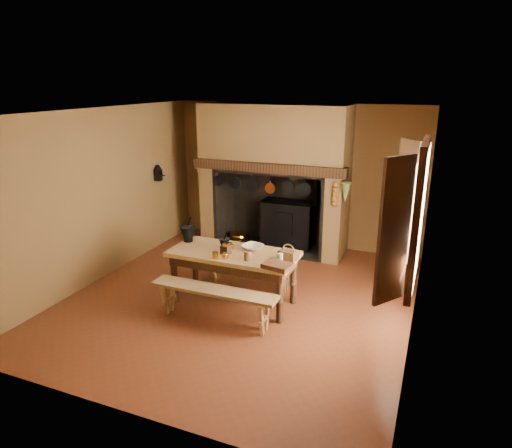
{
  "coord_description": "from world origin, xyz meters",
  "views": [
    {
      "loc": [
        2.61,
        -5.8,
        3.22
      ],
      "look_at": [
        0.13,
        0.3,
        1.13
      ],
      "focal_mm": 32.0,
      "sensor_mm": 36.0,
      "label": 1
    }
  ],
  "objects": [
    {
      "name": "wicker_basket",
      "position": [
        0.8,
        -0.14,
        0.89
      ],
      "size": [
        0.28,
        0.22,
        0.24
      ],
      "rotation": [
        0.0,
        0.0,
        -0.2
      ],
      "color": "#533819",
      "rests_on": "work_table"
    },
    {
      "name": "bench_front",
      "position": [
        -0.04,
        -0.8,
        0.38
      ],
      "size": [
        1.81,
        0.32,
        0.51
      ],
      "color": "#AB8B4E",
      "rests_on": "floor"
    },
    {
      "name": "window",
      "position": [
        2.35,
        -0.4,
        1.7
      ],
      "size": [
        0.39,
        1.75,
        1.76
      ],
      "color": "white",
      "rests_on": "wall_right"
    },
    {
      "name": "brass_mug_a",
      "position": [
        -0.16,
        -0.49,
        0.86
      ],
      "size": [
        0.09,
        0.09,
        0.1
      ],
      "primitive_type": "cylinder",
      "rotation": [
        0.0,
        0.0,
        -0.06
      ],
      "color": "gold",
      "rests_on": "work_table"
    },
    {
      "name": "wall_front",
      "position": [
        0.0,
        -2.75,
        1.4
      ],
      "size": [
        5.0,
        0.02,
        2.8
      ],
      "primitive_type": "cube",
      "color": "brown",
      "rests_on": "floor"
    },
    {
      "name": "work_table",
      "position": [
        -0.04,
        -0.16,
        0.69
      ],
      "size": [
        1.88,
        0.83,
        0.81
      ],
      "color": "#AB8B4E",
      "rests_on": "floor"
    },
    {
      "name": "herb_bunch",
      "position": [
        1.18,
        1.79,
        1.38
      ],
      "size": [
        0.2,
        0.2,
        0.35
      ],
      "primitive_type": "cone",
      "rotation": [
        3.14,
        0.0,
        0.0
      ],
      "color": "#57642F",
      "rests_on": "chimney_breast"
    },
    {
      "name": "iron_range",
      "position": [
        -0.04,
        2.45,
        0.48
      ],
      "size": [
        1.12,
        0.55,
        1.6
      ],
      "color": "black",
      "rests_on": "floor"
    },
    {
      "name": "wooden_tray",
      "position": [
        0.76,
        -0.48,
        0.85
      ],
      "size": [
        0.42,
        0.34,
        0.06
      ],
      "primitive_type": "cube",
      "rotation": [
        0.0,
        0.0,
        -0.21
      ],
      "color": "#3D2213",
      "rests_on": "work_table"
    },
    {
      "name": "hearth_pans",
      "position": [
        -1.05,
        2.22,
        0.09
      ],
      "size": [
        0.51,
        0.62,
        0.2
      ],
      "color": "gold",
      "rests_on": "floor"
    },
    {
      "name": "floor",
      "position": [
        0.0,
        0.0,
        0.0
      ],
      "size": [
        5.5,
        5.5,
        0.0
      ],
      "primitive_type": "plane",
      "color": "#612B17",
      "rests_on": "ground"
    },
    {
      "name": "bench_back",
      "position": [
        -0.04,
        0.47,
        0.31
      ],
      "size": [
        1.49,
        0.26,
        0.42
      ],
      "color": "#AB8B4E",
      "rests_on": "floor"
    },
    {
      "name": "wall_right",
      "position": [
        2.5,
        0.0,
        1.4
      ],
      "size": [
        0.02,
        5.5,
        2.8
      ],
      "primitive_type": "cube",
      "color": "brown",
      "rests_on": "floor"
    },
    {
      "name": "back_wall",
      "position": [
        0.0,
        2.75,
        1.4
      ],
      "size": [
        5.0,
        0.02,
        2.8
      ],
      "primitive_type": "cube",
      "color": "brown",
      "rests_on": "floor"
    },
    {
      "name": "stoneware_crock",
      "position": [
        0.28,
        -0.37,
        0.88
      ],
      "size": [
        0.14,
        0.14,
        0.14
      ],
      "primitive_type": "cylinder",
      "rotation": [
        0.0,
        0.0,
        -0.39
      ],
      "color": "#512E1E",
      "rests_on": "work_table"
    },
    {
      "name": "brass_mug_b",
      "position": [
        -0.11,
        -0.07,
        0.85
      ],
      "size": [
        0.08,
        0.08,
        0.08
      ],
      "primitive_type": "cylinder",
      "rotation": [
        0.0,
        0.0,
        0.21
      ],
      "color": "gold",
      "rests_on": "work_table"
    },
    {
      "name": "mixing_bowl",
      "position": [
        0.19,
        0.03,
        0.85
      ],
      "size": [
        0.37,
        0.37,
        0.08
      ],
      "primitive_type": "imported",
      "rotation": [
        0.0,
        0.0,
        -0.25
      ],
      "color": "beige",
      "rests_on": "work_table"
    },
    {
      "name": "brass_cup",
      "position": [
        -0.03,
        -0.45,
        0.86
      ],
      "size": [
        0.13,
        0.13,
        0.08
      ],
      "primitive_type": "imported",
      "rotation": [
        0.0,
        0.0,
        0.3
      ],
      "color": "gold",
      "rests_on": "work_table"
    },
    {
      "name": "chimney_breast",
      "position": [
        -0.3,
        2.31,
        1.81
      ],
      "size": [
        2.95,
        0.96,
        2.8
      ],
      "color": "brown",
      "rests_on": "floor"
    },
    {
      "name": "coffee_grinder",
      "position": [
        -0.11,
        -0.27,
        0.89
      ],
      "size": [
        0.18,
        0.14,
        0.2
      ],
      "rotation": [
        0.0,
        0.0,
        -0.13
      ],
      "color": "#3D2213",
      "rests_on": "work_table"
    },
    {
      "name": "ceiling",
      "position": [
        0.0,
        0.0,
        2.8
      ],
      "size": [
        5.5,
        5.5,
        0.0
      ],
      "primitive_type": "plane",
      "rotation": [
        3.14,
        0.0,
        0.0
      ],
      "color": "silver",
      "rests_on": "back_wall"
    },
    {
      "name": "hanging_pans",
      "position": [
        -0.34,
        1.81,
        1.36
      ],
      "size": [
        1.92,
        0.29,
        0.27
      ],
      "color": "black",
      "rests_on": "chimney_breast"
    },
    {
      "name": "mortar_large",
      "position": [
        -0.88,
        -0.01,
        0.95
      ],
      "size": [
        0.24,
        0.24,
        0.41
      ],
      "rotation": [
        0.0,
        0.0,
        -0.26
      ],
      "color": "black",
      "rests_on": "work_table"
    },
    {
      "name": "mortar_small",
      "position": [
        -0.21,
        -0.1,
        0.91
      ],
      "size": [
        0.16,
        0.16,
        0.28
      ],
      "rotation": [
        0.0,
        0.0,
        0.2
      ],
      "color": "black",
      "rests_on": "work_table"
    },
    {
      "name": "glass_jar",
      "position": [
        0.73,
        -0.28,
        0.88
      ],
      "size": [
        0.09,
        0.09,
        0.13
      ],
      "primitive_type": "cylinder",
      "rotation": [
        0.0,
        0.0,
        -0.31
      ],
      "color": "beige",
      "rests_on": "work_table"
    },
    {
      "name": "onion_string",
      "position": [
        1.0,
        1.79,
        1.33
      ],
      "size": [
        0.12,
        0.1,
        0.46
      ],
      "primitive_type": null,
      "color": "#A6651E",
      "rests_on": "chimney_breast"
    },
    {
      "name": "wall_left",
      "position": [
        -2.5,
        0.0,
        1.4
      ],
      "size": [
        0.02,
        5.5,
        2.8
      ],
      "primitive_type": "cube",
      "color": "brown",
      "rests_on": "floor"
    },
    {
      "name": "wall_coffee_mill",
      "position": [
        -2.42,
        1.55,
        1.52
      ],
      "size": [
        0.23,
        0.16,
        0.31
      ],
      "color": "black",
      "rests_on": "wall_left"
    }
  ]
}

